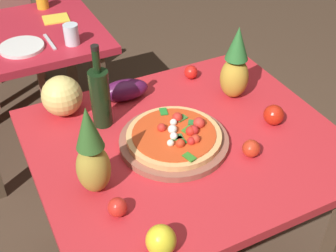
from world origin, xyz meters
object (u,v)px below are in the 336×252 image
Objects in this scene: eggplant at (124,90)px; drinking_glass_water at (71,34)px; tomato_beside_pepper at (251,148)px; tomato_near_board at (191,72)px; tomato_by_bottle at (118,207)px; display_table at (186,158)px; drinking_glass_juice at (42,0)px; napkin_folded at (56,19)px; pineapple_left at (92,155)px; pineapple_right at (235,67)px; wine_bottle at (100,96)px; dining_chair at (7,36)px; melon at (62,96)px; pizza_board at (174,142)px; dinner_plate at (22,47)px; tomato_at_corner at (274,115)px; pizza at (176,135)px; background_table at (23,56)px; bell_pepper at (161,241)px; knife_utensil at (50,42)px.

drinking_glass_water is at bearing 95.20° from eggplant.
tomato_beside_pepper reaches higher than tomato_near_board.
display_table is at bearing 31.48° from tomato_by_bottle.
napkin_folded is at bearing -82.49° from drinking_glass_juice.
pineapple_left is 0.74m from pineapple_right.
dining_chair is at bearing 95.55° from wine_bottle.
melon is at bearing -99.58° from drinking_glass_juice.
pineapple_right is (0.56, -0.06, 0.02)m from wine_bottle.
wine_bottle is 1.07× the size of pineapple_right.
drinking_glass_juice reaches higher than tomato_by_bottle.
display_table is 0.12m from pizza_board.
tomato_by_bottle is 1.21m from dinner_plate.
pineapple_right reaches higher than dining_chair.
tomato_by_bottle is (-0.71, -0.16, -0.01)m from tomato_at_corner.
melon reaches higher than pizza.
dinner_plate is 1.57× the size of napkin_folded.
dining_chair is at bearing 114.02° from tomato_near_board.
eggplant is 3.12× the size of tomato_beside_pepper.
melon reaches higher than background_table.
pizza_board is at bearing -83.57° from drinking_glass_water.
bell_pepper is at bearing -126.75° from display_table.
pizza is (0.01, -0.00, 0.03)m from pizza_board.
wine_bottle is (-0.20, 0.24, 0.09)m from pizza.
tomato_near_board reaches higher than background_table.
tomato_beside_pepper is 1.45m from napkin_folded.
pizza is (-0.05, -0.00, 0.14)m from display_table.
tomato_at_corner is at bearing 12.84° from tomato_by_bottle.
eggplant is 0.91× the size of dinner_plate.
napkin_folded is at bearing 82.05° from tomato_by_bottle.
pineapple_left reaches higher than drinking_glass_water.
melon is at bearing 94.39° from bell_pepper.
pineapple_left is 3.40× the size of bell_pepper.
pineapple_left reaches higher than display_table.
pineapple_right reaches higher than pizza_board.
dining_chair is 2.58× the size of pineapple_left.
eggplant is at bearing -4.74° from melon.
dining_chair is 10.65× the size of tomato_at_corner.
drinking_glass_water is at bearing 117.28° from tomato_at_corner.
bell_pepper is (-0.61, -0.57, -0.10)m from pineapple_right.
melon is 1.55× the size of drinking_glass_water.
tomato_near_board is (0.52, 0.77, -0.01)m from bell_pepper.
eggplant is at bearing -84.80° from drinking_glass_water.
bell_pepper is 1.61× the size of tomato_near_board.
eggplant is at bearing 99.28° from pizza.
pineapple_right is (0.36, 0.17, 0.10)m from pizza.
tomato_beside_pepper is at bearing -46.37° from melon.
knife_utensil reaches higher than background_table.
pineapple_left is 1.53m from drinking_glass_juice.
wine_bottle is at bearing -81.43° from background_table.
tomato_beside_pepper is 0.46× the size of napkin_folded.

